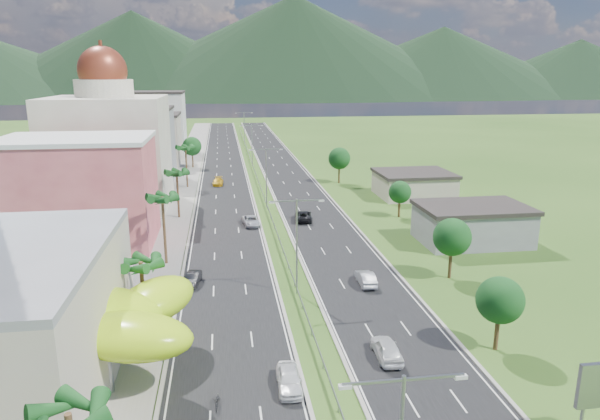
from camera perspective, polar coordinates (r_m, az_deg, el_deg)
name	(u,v)px	position (r m, az deg, el deg)	size (l,w,h in m)	color
ground	(311,335)	(52.18, 1.22, -13.22)	(500.00, 500.00, 0.00)	#2D5119
road_left	(224,170)	(137.69, -8.10, 4.23)	(11.00, 260.00, 0.04)	black
road_right	(283,169)	(138.53, -1.87, 4.43)	(11.00, 260.00, 0.04)	black
sidewalk_left	(186,171)	(137.99, -12.06, 4.09)	(7.00, 260.00, 0.12)	gray
median_guardrail	(258,181)	(120.13, -4.46, 3.12)	(0.10, 216.06, 0.76)	gray
streetlight_median_b	(297,237)	(58.75, -0.35, -2.84)	(6.04, 0.25, 11.00)	gray
streetlight_median_c	(266,171)	(97.44, -3.63, 4.13)	(6.04, 0.25, 11.00)	gray
streetlight_median_d	(252,141)	(141.84, -5.16, 7.36)	(6.04, 0.25, 11.00)	gray
streetlight_median_e	(244,125)	(186.52, -5.97, 9.05)	(6.04, 0.25, 11.00)	gray
lime_canopy	(75,320)	(47.40, -22.90, -10.72)	(18.00, 15.00, 7.40)	#B3E716
pink_shophouse	(80,194)	(81.87, -22.45, 1.58)	(20.00, 15.00, 15.00)	#BF4E56
domed_building	(109,146)	(103.36, -19.67, 6.50)	(20.00, 20.00, 28.70)	#BCB29C
midrise_grey	(137,146)	(128.04, -17.01, 6.59)	(16.00, 15.00, 16.00)	gray
midrise_beige	(149,140)	(149.84, -15.76, 7.17)	(16.00, 15.00, 13.00)	#BDAE9C
midrise_white	(158,123)	(172.30, -14.88, 8.96)	(16.00, 15.00, 18.00)	silver
shed_near	(472,226)	(82.02, 17.88, -1.60)	(15.00, 10.00, 5.00)	gray
shed_far	(414,185)	(109.64, 12.02, 2.58)	(14.00, 12.00, 4.40)	#BDAE9C
palm_tree_b	(141,266)	(51.15, -16.60, -5.79)	(3.60, 3.60, 8.10)	#47301C
palm_tree_c	(162,201)	(69.79, -14.47, 0.98)	(3.60, 3.60, 9.60)	#47301C
palm_tree_d	(177,175)	(92.39, -13.01, 3.71)	(3.60, 3.60, 8.60)	#47301C
palm_tree_e	(186,149)	(116.89, -12.11, 6.35)	(3.60, 3.60, 9.40)	#47301C
leafy_tree_lfar	(192,146)	(141.99, -11.45, 6.67)	(4.90, 4.90, 8.05)	#47301C
leafy_tree_ra	(500,300)	(50.87, 20.56, -9.01)	(4.20, 4.20, 6.90)	#47301C
leafy_tree_rb	(452,237)	(66.26, 15.92, -2.81)	(4.55, 4.55, 7.47)	#47301C
leafy_tree_rc	(400,192)	(92.72, 10.61, 1.87)	(3.85, 3.85, 6.33)	#47301C
leafy_tree_rd	(339,158)	(119.84, 4.22, 5.50)	(4.90, 4.90, 8.05)	#47301C
mountain_ridge	(295,99)	(500.73, -0.54, 11.74)	(860.00, 140.00, 90.00)	black
car_white_near_left	(289,379)	(44.12, -1.17, -17.59)	(1.87, 4.65, 1.59)	white
car_dark_left	(193,278)	(64.62, -11.35, -7.15)	(1.46, 4.20, 1.38)	black
car_silver_mid_left	(251,221)	(87.27, -5.24, -1.17)	(2.44, 5.29, 1.47)	#B2B3BA
car_yellow_far_left	(218,181)	(119.56, -8.74, 3.03)	(2.14, 5.27, 1.53)	gold
car_white_near_right	(387,349)	(48.67, 9.23, -14.41)	(2.01, 5.01, 1.71)	silver
car_silver_right	(366,278)	(63.64, 7.04, -7.22)	(1.68, 4.81, 1.59)	#A8A9B0
car_dark_far_right	(303,216)	(89.72, 0.34, -0.62)	(2.69, 5.83, 1.62)	black
motorcycle	(217,399)	(42.64, -8.82, -19.31)	(0.59, 1.94, 1.24)	black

